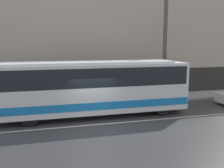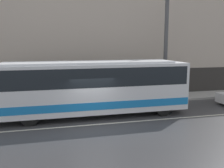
# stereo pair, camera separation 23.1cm
# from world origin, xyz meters

# --- Properties ---
(ground_plane) EXTENTS (60.00, 60.00, 0.00)m
(ground_plane) POSITION_xyz_m (0.00, 0.00, 0.00)
(ground_plane) COLOR #38383A
(sidewalk) EXTENTS (60.00, 2.45, 0.17)m
(sidewalk) POSITION_xyz_m (0.00, 5.22, 0.09)
(sidewalk) COLOR #A09E99
(sidewalk) RESTS_ON ground_plane
(building_facade) EXTENTS (60.00, 0.35, 9.20)m
(building_facade) POSITION_xyz_m (0.00, 6.59, 4.44)
(building_facade) COLOR #B7A899
(building_facade) RESTS_ON ground_plane
(lane_stripe) EXTENTS (54.00, 0.14, 0.01)m
(lane_stripe) POSITION_xyz_m (0.00, 0.00, 0.00)
(lane_stripe) COLOR beige
(lane_stripe) RESTS_ON ground_plane
(transit_bus) EXTENTS (11.91, 2.48, 3.37)m
(transit_bus) POSITION_xyz_m (0.11, 1.76, 1.90)
(transit_bus) COLOR silver
(transit_bus) RESTS_ON ground_plane
(utility_pole_near) EXTENTS (0.29, 0.29, 7.44)m
(utility_pole_near) POSITION_xyz_m (6.36, 4.55, 3.89)
(utility_pole_near) COLOR #4C4C4F
(utility_pole_near) RESTS_ON sidewalk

